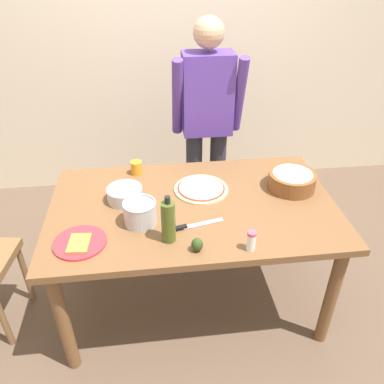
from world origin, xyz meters
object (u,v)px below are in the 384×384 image
(olive_oil_bottle, at_px, (168,221))
(steel_pot, at_px, (140,212))
(pizza_raw_on_board, at_px, (201,189))
(cup_orange, at_px, (136,168))
(plate_with_slice, at_px, (80,243))
(mixing_bowl_steel, at_px, (125,194))
(chef_knife, at_px, (190,226))
(dining_table, at_px, (193,217))
(salt_shaker, at_px, (251,241))
(person_cook, at_px, (207,120))
(avocado, at_px, (197,245))
(popcorn_bowl, at_px, (292,179))

(olive_oil_bottle, height_order, steel_pot, olive_oil_bottle)
(pizza_raw_on_board, xyz_separation_m, steel_pot, (-0.36, -0.27, 0.06))
(steel_pot, relative_size, cup_orange, 2.04)
(plate_with_slice, xyz_separation_m, mixing_bowl_steel, (0.21, 0.35, 0.03))
(plate_with_slice, distance_m, chef_knife, 0.55)
(steel_pot, bearing_deg, dining_table, 24.29)
(mixing_bowl_steel, relative_size, chef_knife, 0.69)
(olive_oil_bottle, bearing_deg, chef_knife, 36.50)
(plate_with_slice, height_order, salt_shaker, salt_shaker)
(pizza_raw_on_board, relative_size, plate_with_slice, 1.23)
(mixing_bowl_steel, bearing_deg, olive_oil_bottle, -59.24)
(person_cook, bearing_deg, salt_shaker, -88.21)
(dining_table, height_order, avocado, avocado)
(dining_table, distance_m, olive_oil_bottle, 0.38)
(dining_table, relative_size, pizza_raw_on_board, 5.01)
(mixing_bowl_steel, bearing_deg, person_cook, 49.59)
(cup_orange, bearing_deg, dining_table, -50.44)
(popcorn_bowl, relative_size, mixing_bowl_steel, 1.40)
(pizza_raw_on_board, distance_m, avocado, 0.53)
(dining_table, height_order, chef_knife, chef_knife)
(person_cook, distance_m, cup_orange, 0.64)
(cup_orange, distance_m, chef_knife, 0.64)
(salt_shaker, bearing_deg, popcorn_bowl, 53.61)
(plate_with_slice, distance_m, steel_pot, 0.33)
(dining_table, xyz_separation_m, plate_with_slice, (-0.59, -0.27, 0.10))
(dining_table, relative_size, salt_shaker, 15.09)
(dining_table, height_order, plate_with_slice, plate_with_slice)
(mixing_bowl_steel, distance_m, steel_pot, 0.24)
(salt_shaker, height_order, avocado, salt_shaker)
(mixing_bowl_steel, relative_size, olive_oil_bottle, 0.78)
(person_cook, distance_m, chef_knife, 1.00)
(cup_orange, bearing_deg, popcorn_bowl, -16.86)
(dining_table, relative_size, person_cook, 0.99)
(steel_pot, relative_size, avocado, 2.48)
(pizza_raw_on_board, distance_m, steel_pot, 0.45)
(steel_pot, bearing_deg, cup_orange, 92.18)
(dining_table, xyz_separation_m, mixing_bowl_steel, (-0.38, 0.09, 0.13))
(cup_orange, bearing_deg, avocado, -69.44)
(popcorn_bowl, bearing_deg, pizza_raw_on_board, 175.89)
(popcorn_bowl, height_order, salt_shaker, popcorn_bowl)
(person_cook, height_order, popcorn_bowl, person_cook)
(salt_shaker, relative_size, avocado, 1.51)
(cup_orange, bearing_deg, chef_knife, -64.81)
(pizza_raw_on_board, xyz_separation_m, olive_oil_bottle, (-0.22, -0.43, 0.10))
(plate_with_slice, bearing_deg, olive_oil_bottle, -2.55)
(pizza_raw_on_board, height_order, avocado, avocado)
(pizza_raw_on_board, bearing_deg, person_cook, 78.43)
(popcorn_bowl, bearing_deg, avocado, -142.45)
(avocado, bearing_deg, steel_pot, 136.82)
(steel_pot, bearing_deg, olive_oil_bottle, -48.16)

